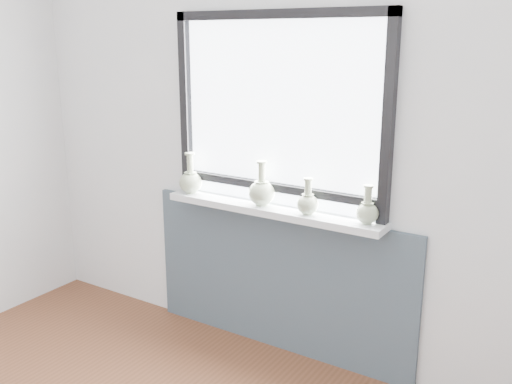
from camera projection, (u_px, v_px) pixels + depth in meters
The scene contains 8 objects.
back_wall at pixel (281, 133), 3.14m from camera, with size 3.60×0.02×2.60m, color silver.
apron_panel at pixel (277, 280), 3.35m from camera, with size 1.70×0.03×0.86m, color #3E4B58.
windowsill at pixel (271, 210), 3.17m from camera, with size 1.32×0.18×0.04m, color silver.
window at pixel (278, 108), 3.08m from camera, with size 1.30×0.06×1.05m.
vase_a at pixel (191, 181), 3.43m from camera, with size 0.14×0.14×0.25m.
vase_b at pixel (262, 191), 3.18m from camera, with size 0.15×0.15×0.25m.
vase_c at pixel (308, 202), 3.01m from camera, with size 0.12×0.12×0.20m.
vase_d at pixel (367, 211), 2.86m from camera, with size 0.12×0.12×0.20m.
Camera 1 is at (1.55, -0.90, 1.81)m, focal length 40.00 mm.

